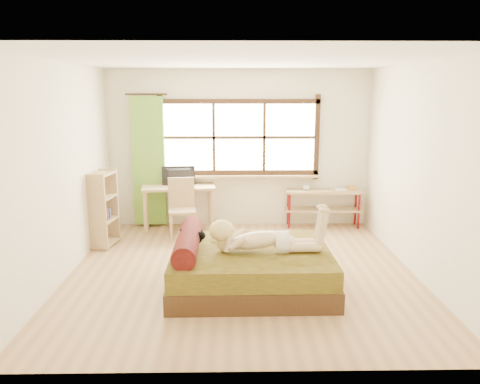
{
  "coord_description": "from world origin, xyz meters",
  "views": [
    {
      "loc": [
        -0.12,
        -5.81,
        2.35
      ],
      "look_at": [
        -0.02,
        0.2,
        1.03
      ],
      "focal_mm": 35.0,
      "sensor_mm": 36.0,
      "label": 1
    }
  ],
  "objects_px": {
    "desk": "(179,192)",
    "pipe_shelf": "(324,200)",
    "kitten": "(191,238)",
    "bookshelf": "(104,209)",
    "woman": "(264,228)",
    "chair": "(182,204)",
    "bed": "(247,267)"
  },
  "relations": [
    {
      "from": "desk",
      "to": "pipe_shelf",
      "type": "distance_m",
      "value": 2.52
    },
    {
      "from": "pipe_shelf",
      "to": "kitten",
      "type": "bearing_deg",
      "value": -128.27
    },
    {
      "from": "bookshelf",
      "to": "pipe_shelf",
      "type": "bearing_deg",
      "value": 23.71
    },
    {
      "from": "kitten",
      "to": "pipe_shelf",
      "type": "distance_m",
      "value": 3.24
    },
    {
      "from": "kitten",
      "to": "bookshelf",
      "type": "height_order",
      "value": "bookshelf"
    },
    {
      "from": "pipe_shelf",
      "to": "woman",
      "type": "bearing_deg",
      "value": -113.02
    },
    {
      "from": "kitten",
      "to": "chair",
      "type": "relative_size",
      "value": 0.3
    },
    {
      "from": "desk",
      "to": "chair",
      "type": "height_order",
      "value": "chair"
    },
    {
      "from": "desk",
      "to": "pipe_shelf",
      "type": "relative_size",
      "value": 0.97
    },
    {
      "from": "woman",
      "to": "kitten",
      "type": "relative_size",
      "value": 4.67
    },
    {
      "from": "woman",
      "to": "pipe_shelf",
      "type": "xyz_separation_m",
      "value": [
        1.23,
        2.62,
        -0.29
      ]
    },
    {
      "from": "bookshelf",
      "to": "bed",
      "type": "bearing_deg",
      "value": -28.44
    },
    {
      "from": "kitten",
      "to": "chair",
      "type": "height_order",
      "value": "chair"
    },
    {
      "from": "woman",
      "to": "bookshelf",
      "type": "bearing_deg",
      "value": 144.13
    },
    {
      "from": "woman",
      "to": "chair",
      "type": "height_order",
      "value": "woman"
    },
    {
      "from": "chair",
      "to": "bed",
      "type": "bearing_deg",
      "value": -71.97
    },
    {
      "from": "kitten",
      "to": "desk",
      "type": "bearing_deg",
      "value": 99.48
    },
    {
      "from": "bed",
      "to": "desk",
      "type": "xyz_separation_m",
      "value": [
        -1.09,
        2.45,
        0.4
      ]
    },
    {
      "from": "woman",
      "to": "chair",
      "type": "distance_m",
      "value": 2.46
    },
    {
      "from": "chair",
      "to": "kitten",
      "type": "bearing_deg",
      "value": -88.23
    },
    {
      "from": "chair",
      "to": "pipe_shelf",
      "type": "distance_m",
      "value": 2.47
    },
    {
      "from": "kitten",
      "to": "bookshelf",
      "type": "distance_m",
      "value": 2.1
    },
    {
      "from": "kitten",
      "to": "pipe_shelf",
      "type": "xyz_separation_m",
      "value": [
        2.1,
        2.47,
        -0.12
      ]
    },
    {
      "from": "bookshelf",
      "to": "chair",
      "type": "bearing_deg",
      "value": 31.47
    },
    {
      "from": "woman",
      "to": "pipe_shelf",
      "type": "relative_size",
      "value": 1.02
    },
    {
      "from": "desk",
      "to": "bookshelf",
      "type": "height_order",
      "value": "bookshelf"
    },
    {
      "from": "desk",
      "to": "chair",
      "type": "distance_m",
      "value": 0.4
    },
    {
      "from": "bed",
      "to": "woman",
      "type": "relative_size",
      "value": 1.44
    },
    {
      "from": "desk",
      "to": "bookshelf",
      "type": "distance_m",
      "value": 1.35
    },
    {
      "from": "kitten",
      "to": "desk",
      "type": "relative_size",
      "value": 0.22
    },
    {
      "from": "woman",
      "to": "kitten",
      "type": "bearing_deg",
      "value": 169.75
    },
    {
      "from": "bed",
      "to": "kitten",
      "type": "distance_m",
      "value": 0.76
    }
  ]
}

